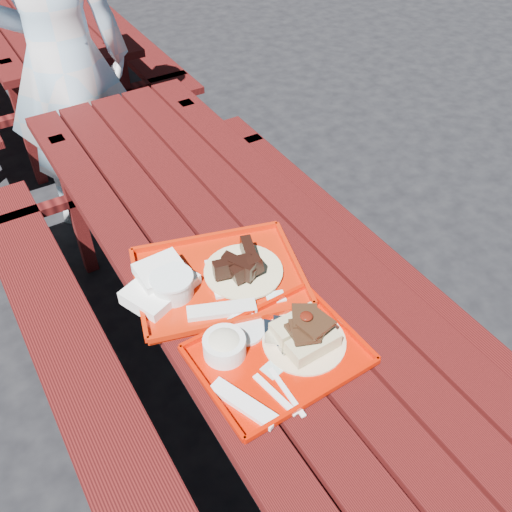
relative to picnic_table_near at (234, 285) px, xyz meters
The scene contains 7 objects.
ground 0.56m from the picnic_table_near, ahead, with size 60.00×60.00×0.00m, color black.
picnic_table_near is the anchor object (origin of this frame).
picnic_table_far 2.80m from the picnic_table_near, 90.00° to the left, with size 1.41×2.40×0.75m.
near_tray 0.51m from the picnic_table_near, 105.40° to the right, with size 0.45×0.38×0.14m.
far_tray 0.28m from the picnic_table_near, 134.42° to the right, with size 0.59×0.51×0.08m.
white_cloth 0.37m from the picnic_table_near, 165.53° to the right, with size 0.25×0.21×0.08m.
person 1.43m from the picnic_table_near, 94.68° to the left, with size 0.64×0.42×1.75m, color #B6E0FF.
Camera 1 is at (-0.66, -1.24, 2.01)m, focal length 40.00 mm.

